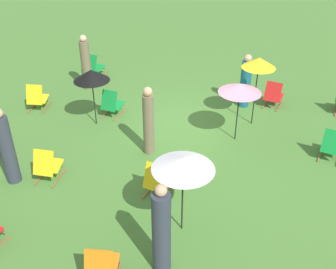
% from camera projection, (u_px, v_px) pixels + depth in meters
% --- Properties ---
extents(ground_plane, '(40.00, 40.00, 0.00)m').
position_uv_depth(ground_plane, '(182.00, 128.00, 11.26)').
color(ground_plane, '#477A33').
extents(deckchair_0, '(0.64, 0.85, 0.83)m').
position_uv_depth(deckchair_0, '(37.00, 98.00, 12.07)').
color(deckchair_0, olive).
rests_on(deckchair_0, ground).
extents(deckchair_1, '(0.60, 0.83, 0.83)m').
position_uv_depth(deckchair_1, '(273.00, 95.00, 12.22)').
color(deckchair_1, olive).
rests_on(deckchair_1, ground).
extents(deckchair_2, '(0.64, 0.85, 0.83)m').
position_uv_depth(deckchair_2, '(102.00, 267.00, 6.68)').
color(deckchair_2, olive).
rests_on(deckchair_2, ground).
extents(deckchair_3, '(0.57, 0.81, 0.83)m').
position_uv_depth(deckchair_3, '(47.00, 166.00, 9.12)').
color(deckchair_3, olive).
rests_on(deckchair_3, ground).
extents(deckchair_7, '(0.53, 0.79, 0.83)m').
position_uv_depth(deckchair_7, '(112.00, 104.00, 11.72)').
color(deckchair_7, olive).
rests_on(deckchair_7, ground).
extents(deckchair_8, '(0.62, 0.84, 0.83)m').
position_uv_depth(deckchair_8, '(94.00, 66.00, 14.20)').
color(deckchair_8, olive).
rests_on(deckchair_8, ground).
extents(deckchair_10, '(0.58, 0.82, 0.83)m').
position_uv_depth(deckchair_10, '(158.00, 180.00, 8.67)').
color(deckchair_10, olive).
rests_on(deckchair_10, ground).
extents(deckchair_11, '(0.58, 0.82, 0.83)m').
position_uv_depth(deckchair_11, '(332.00, 146.00, 9.83)').
color(deckchair_11, olive).
rests_on(deckchair_11, ground).
extents(umbrella_0, '(0.91, 0.91, 1.99)m').
position_uv_depth(umbrella_0, '(259.00, 63.00, 10.53)').
color(umbrella_0, black).
rests_on(umbrella_0, ground).
extents(umbrella_1, '(1.17, 1.17, 1.71)m').
position_uv_depth(umbrella_1, '(183.00, 164.00, 7.12)').
color(umbrella_1, black).
rests_on(umbrella_1, ground).
extents(umbrella_2, '(1.10, 1.10, 1.63)m').
position_uv_depth(umbrella_2, '(240.00, 88.00, 9.99)').
color(umbrella_2, black).
rests_on(umbrella_2, ground).
extents(umbrella_3, '(0.99, 0.99, 1.66)m').
position_uv_depth(umbrella_3, '(91.00, 75.00, 10.70)').
color(umbrella_3, black).
rests_on(umbrella_3, ground).
extents(person_0, '(0.33, 0.33, 1.82)m').
position_uv_depth(person_0, '(148.00, 122.00, 9.79)').
color(person_0, '#72664C').
rests_on(person_0, ground).
extents(person_1, '(0.36, 0.36, 1.87)m').
position_uv_depth(person_1, '(161.00, 231.00, 6.68)').
color(person_1, '#333847').
rests_on(person_1, ground).
extents(person_2, '(0.38, 0.38, 1.84)m').
position_uv_depth(person_2, '(86.00, 64.00, 13.08)').
color(person_2, '#72664C').
rests_on(person_2, ground).
extents(person_3, '(0.45, 0.45, 1.67)m').
position_uv_depth(person_3, '(245.00, 82.00, 12.03)').
color(person_3, '#195972').
rests_on(person_3, ground).
extents(person_4, '(0.34, 0.34, 1.88)m').
position_uv_depth(person_4, '(7.00, 148.00, 8.79)').
color(person_4, '#333847').
rests_on(person_4, ground).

